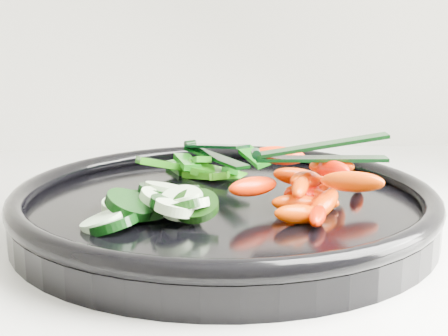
{
  "coord_description": "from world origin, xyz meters",
  "views": [
    {
      "loc": [
        -0.41,
        1.11,
        1.11
      ],
      "look_at": [
        -0.38,
        1.64,
        0.99
      ],
      "focal_mm": 50.0,
      "sensor_mm": 36.0,
      "label": 1
    }
  ],
  "objects": [
    {
      "name": "pepper_pile",
      "position": [
        -0.39,
        1.74,
        0.96
      ],
      "size": [
        0.14,
        0.09,
        0.04
      ],
      "color": "#206209",
      "rests_on": "veggie_tray"
    },
    {
      "name": "tong_carrot",
      "position": [
        -0.3,
        1.61,
        1.0
      ],
      "size": [
        0.11,
        0.02,
        0.02
      ],
      "color": "black",
      "rests_on": "carrot_pile"
    },
    {
      "name": "veggie_tray",
      "position": [
        -0.38,
        1.64,
        0.95
      ],
      "size": [
        0.49,
        0.49,
        0.04
      ],
      "color": "black",
      "rests_on": "counter"
    },
    {
      "name": "tong_pepper",
      "position": [
        -0.38,
        1.74,
        0.98
      ],
      "size": [
        0.06,
        0.11,
        0.02
      ],
      "color": "black",
      "rests_on": "pepper_pile"
    },
    {
      "name": "carrot_pile",
      "position": [
        -0.3,
        1.62,
        0.97
      ],
      "size": [
        0.14,
        0.14,
        0.05
      ],
      "color": "#FF5900",
      "rests_on": "veggie_tray"
    },
    {
      "name": "cucumber_pile",
      "position": [
        -0.44,
        1.6,
        0.96
      ],
      "size": [
        0.12,
        0.1,
        0.04
      ],
      "color": "black",
      "rests_on": "veggie_tray"
    }
  ]
}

